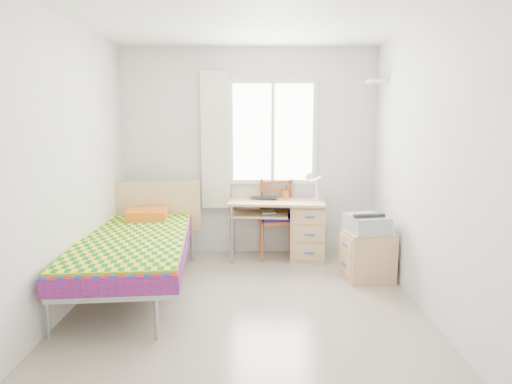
# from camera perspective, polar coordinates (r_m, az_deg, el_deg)

# --- Properties ---
(floor) EXTENTS (3.50, 3.50, 0.00)m
(floor) POSITION_cam_1_polar(r_m,az_deg,el_deg) (4.39, -1.17, -13.91)
(floor) COLOR #BCAD93
(floor) RESTS_ON ground
(ceiling) EXTENTS (3.50, 3.50, 0.00)m
(ceiling) POSITION_cam_1_polar(r_m,az_deg,el_deg) (4.14, -1.30, 21.43)
(ceiling) COLOR white
(ceiling) RESTS_ON wall_back
(wall_back) EXTENTS (3.20, 0.00, 3.20)m
(wall_back) POSITION_cam_1_polar(r_m,az_deg,el_deg) (5.81, -0.88, 4.98)
(wall_back) COLOR silver
(wall_back) RESTS_ON ground
(wall_left) EXTENTS (0.00, 3.50, 3.50)m
(wall_left) POSITION_cam_1_polar(r_m,az_deg,el_deg) (4.40, -22.60, 2.97)
(wall_left) COLOR silver
(wall_left) RESTS_ON ground
(wall_right) EXTENTS (0.00, 3.50, 3.50)m
(wall_right) POSITION_cam_1_polar(r_m,az_deg,el_deg) (4.34, 20.45, 3.02)
(wall_right) COLOR silver
(wall_right) RESTS_ON ground
(window) EXTENTS (1.10, 0.04, 1.30)m
(window) POSITION_cam_1_polar(r_m,az_deg,el_deg) (5.77, 2.11, 7.44)
(window) COLOR white
(window) RESTS_ON wall_back
(curtain) EXTENTS (0.35, 0.05, 1.70)m
(curtain) POSITION_cam_1_polar(r_m,az_deg,el_deg) (5.75, -5.11, 6.41)
(curtain) COLOR beige
(curtain) RESTS_ON wall_back
(floating_shelf) EXTENTS (0.20, 0.32, 0.03)m
(floating_shelf) POSITION_cam_1_polar(r_m,az_deg,el_deg) (5.64, 14.79, 13.22)
(floating_shelf) COLOR white
(floating_shelf) RESTS_ON wall_right
(bed) EXTENTS (1.24, 2.32, 0.97)m
(bed) POSITION_cam_1_polar(r_m,az_deg,el_deg) (4.78, -14.76, -6.34)
(bed) COLOR #989AA0
(bed) RESTS_ON floor
(desk) EXTENTS (1.21, 0.63, 0.73)m
(desk) POSITION_cam_1_polar(r_m,az_deg,el_deg) (5.68, 5.67, -4.39)
(desk) COLOR tan
(desk) RESTS_ON floor
(chair) EXTENTS (0.49, 0.49, 0.97)m
(chair) POSITION_cam_1_polar(r_m,az_deg,el_deg) (5.72, 2.68, -2.74)
(chair) COLOR #A3511F
(chair) RESTS_ON floor
(cabinet) EXTENTS (0.54, 0.49, 0.53)m
(cabinet) POSITION_cam_1_polar(r_m,az_deg,el_deg) (5.10, 13.79, -7.69)
(cabinet) COLOR tan
(cabinet) RESTS_ON floor
(printer) EXTENTS (0.46, 0.51, 0.19)m
(printer) POSITION_cam_1_polar(r_m,az_deg,el_deg) (4.99, 13.64, -3.79)
(printer) COLOR #AFB2B8
(printer) RESTS_ON cabinet
(laptop) EXTENTS (0.39, 0.30, 0.03)m
(laptop) POSITION_cam_1_polar(r_m,az_deg,el_deg) (5.64, 0.86, -0.87)
(laptop) COLOR black
(laptop) RESTS_ON desk
(pen_cup) EXTENTS (0.10, 0.10, 0.10)m
(pen_cup) POSITION_cam_1_polar(r_m,az_deg,el_deg) (5.73, 3.75, -0.37)
(pen_cup) COLOR orange
(pen_cup) RESTS_ON desk
(task_lamp) EXTENTS (0.21, 0.31, 0.36)m
(task_lamp) POSITION_cam_1_polar(r_m,az_deg,el_deg) (5.52, 7.16, 1.05)
(task_lamp) COLOR white
(task_lamp) RESTS_ON desk
(book) EXTENTS (0.17, 0.22, 0.02)m
(book) POSITION_cam_1_polar(r_m,az_deg,el_deg) (5.58, 0.77, -2.54)
(book) COLOR gray
(book) RESTS_ON desk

